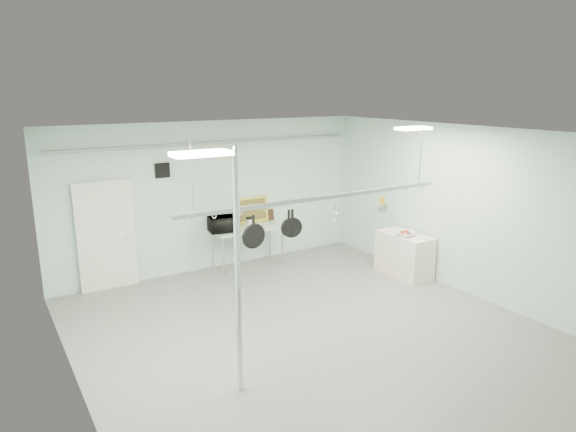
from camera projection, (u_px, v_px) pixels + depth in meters
floor at (320, 338)px, 8.12m from camera, size 8.00×8.00×0.00m
ceiling at (323, 136)px, 7.35m from camera, size 7.00×8.00×0.02m
back_wall at (214, 196)px, 11.02m from camera, size 7.00×0.02×3.20m
right_wall at (475, 213)px, 9.52m from camera, size 0.02×8.00×3.20m
door at (106, 237)px, 9.94m from camera, size 1.10×0.10×2.20m
wall_vent at (162, 170)px, 10.29m from camera, size 0.30×0.04×0.30m
conduit_pipe at (213, 143)px, 10.67m from camera, size 6.60×0.07×0.07m
chrome_pole at (238, 275)px, 6.37m from camera, size 0.08×0.08×3.20m
prep_table at (248, 231)px, 11.19m from camera, size 1.60×0.70×0.91m
side_cabinet at (404, 255)px, 10.78m from camera, size 0.60×1.20×0.90m
pot_rack at (321, 196)px, 7.93m from camera, size 4.80×0.06×1.00m
light_panel_left at (201, 154)px, 5.57m from camera, size 0.65×0.30×0.05m
light_panel_right at (414, 128)px, 9.08m from camera, size 0.65×0.30×0.05m
microwave at (223, 224)px, 10.81m from camera, size 0.65×0.49×0.33m
coffee_canister at (249, 223)px, 11.11m from camera, size 0.18×0.18×0.20m
painting_large at (252, 210)px, 11.49m from camera, size 0.78×0.13×0.58m
painting_small at (268, 215)px, 11.74m from camera, size 0.30×0.09×0.25m
fruit_bowl at (405, 234)px, 10.52m from camera, size 0.46×0.46×0.10m
skillet_left at (254, 232)px, 7.42m from camera, size 0.38×0.07×0.50m
skillet_mid at (292, 223)px, 7.75m from camera, size 0.32×0.13×0.43m
skillet_right at (289, 223)px, 7.71m from camera, size 0.28×0.07×0.39m
whisk at (335, 212)px, 8.14m from camera, size 0.19×0.19×0.30m
grater at (382, 203)px, 8.64m from camera, size 0.10×0.03×0.24m
saucepan at (383, 204)px, 8.65m from camera, size 0.15×0.09×0.26m
fruit_cluster at (405, 232)px, 10.51m from camera, size 0.24×0.24×0.09m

